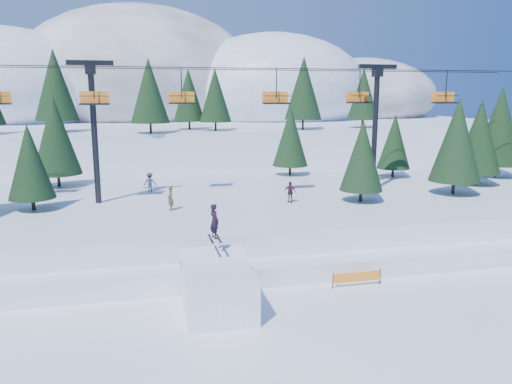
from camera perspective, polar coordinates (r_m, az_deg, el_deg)
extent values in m
plane|color=white|center=(23.14, 2.66, -15.64)|extent=(160.00, 160.00, 0.00)
cube|color=white|center=(39.39, -4.27, -2.38)|extent=(70.00, 22.00, 2.50)
cube|color=white|center=(30.12, -1.40, -8.02)|extent=(70.00, 6.00, 1.10)
cube|color=white|center=(88.40, -9.13, 6.14)|extent=(110.00, 60.00, 6.00)
ellipsoid|color=white|center=(94.62, -26.93, 10.54)|extent=(36.00, 32.40, 19.80)
ellipsoid|color=#605B59|center=(97.95, -13.30, 12.46)|extent=(44.00, 39.60, 26.40)
ellipsoid|color=white|center=(92.95, 2.00, 11.70)|extent=(34.00, 30.60, 19.72)
ellipsoid|color=#605B59|center=(105.34, 11.91, 10.70)|extent=(30.00, 27.00, 15.00)
cylinder|color=black|center=(59.30, -11.94, 7.16)|extent=(0.26, 0.26, 1.19)
cone|color=#1C391A|center=(59.18, -12.11, 11.27)|extent=(4.42, 4.42, 7.31)
cylinder|color=black|center=(62.77, -4.64, 7.51)|extent=(0.26, 0.26, 1.07)
cone|color=#1C391A|center=(62.65, -4.69, 11.00)|extent=(3.97, 3.97, 6.57)
cylinder|color=black|center=(64.85, 5.38, 7.71)|extent=(0.26, 0.26, 1.28)
cone|color=#1C391A|center=(64.74, 5.45, 11.75)|extent=(4.76, 4.76, 7.87)
cylinder|color=black|center=(64.67, -21.68, 7.01)|extent=(0.26, 0.26, 1.36)
cone|color=#1C391A|center=(64.57, -21.99, 11.32)|extent=(5.06, 5.06, 8.38)
cylinder|color=black|center=(69.37, 12.03, 7.66)|extent=(0.26, 0.26, 1.11)
cone|color=#1C391A|center=(69.26, 12.16, 10.93)|extent=(4.12, 4.12, 6.81)
cylinder|color=black|center=(65.38, -7.61, 7.60)|extent=(0.26, 0.26, 1.08)
cone|color=#1C391A|center=(65.27, -7.70, 10.96)|extent=(3.99, 3.99, 6.60)
cube|color=white|center=(24.53, -4.37, -11.22)|extent=(3.28, 4.05, 2.22)
cube|color=white|center=(25.74, -4.98, -7.38)|extent=(3.28, 1.42, 0.79)
imported|color=black|center=(25.08, -4.78, -3.34)|extent=(0.62, 0.75, 1.76)
cube|color=black|center=(25.30, -5.20, -5.33)|extent=(0.11, 1.65, 0.03)
cube|color=black|center=(25.35, -4.30, -5.28)|extent=(0.11, 1.65, 0.03)
cylinder|color=black|center=(38.18, -17.97, 6.19)|extent=(0.44, 0.44, 10.00)
cube|color=black|center=(38.13, -18.44, 13.84)|extent=(3.20, 0.35, 0.35)
cube|color=black|center=(38.11, -18.40, 13.16)|extent=(0.70, 0.70, 0.70)
cylinder|color=black|center=(42.31, 13.42, 6.85)|extent=(0.44, 0.44, 10.00)
cube|color=black|center=(42.26, 13.74, 13.76)|extent=(3.20, 0.35, 0.35)
cube|color=black|center=(42.24, 13.71, 13.15)|extent=(0.70, 0.70, 0.70)
cylinder|color=black|center=(37.53, -1.13, 13.98)|extent=(46.00, 0.06, 0.06)
cylinder|color=black|center=(39.88, -1.84, 13.80)|extent=(46.00, 0.06, 0.06)
cylinder|color=black|center=(36.86, -18.10, 11.79)|extent=(0.08, 0.08, 2.20)
cube|color=black|center=(36.86, -17.96, 9.54)|extent=(2.00, 0.75, 0.12)
cube|color=orange|center=(37.23, -17.95, 10.24)|extent=(2.00, 0.10, 0.85)
cylinder|color=black|center=(36.50, -18.06, 10.39)|extent=(2.00, 0.06, 0.06)
cylinder|color=black|center=(39.23, -8.51, 12.13)|extent=(0.08, 0.08, 2.20)
cube|color=black|center=(39.23, -8.45, 10.01)|extent=(2.00, 0.75, 0.12)
cube|color=orange|center=(39.61, -8.52, 10.67)|extent=(2.00, 0.10, 0.85)
cylinder|color=black|center=(38.88, -8.44, 10.81)|extent=(2.00, 0.06, 0.06)
cylinder|color=black|center=(38.02, 2.36, 12.27)|extent=(0.08, 0.08, 2.20)
cube|color=black|center=(38.02, 2.34, 10.09)|extent=(2.00, 0.75, 0.12)
cube|color=orange|center=(38.38, 2.19, 10.77)|extent=(2.00, 0.10, 0.85)
cylinder|color=black|center=(37.67, 2.49, 10.92)|extent=(2.00, 0.06, 0.06)
cylinder|color=black|center=(42.90, 11.76, 11.92)|extent=(0.08, 0.08, 2.20)
cube|color=black|center=(42.89, 11.69, 9.99)|extent=(2.00, 0.75, 0.12)
cube|color=orange|center=(43.24, 11.50, 10.60)|extent=(2.00, 0.10, 0.85)
cylinder|color=black|center=(42.57, 11.91, 10.71)|extent=(2.00, 0.06, 0.06)
cylinder|color=black|center=(43.89, 20.93, 11.41)|extent=(0.08, 0.08, 2.20)
cube|color=black|center=(43.89, 20.80, 9.52)|extent=(2.00, 0.75, 0.12)
cube|color=orange|center=(44.20, 20.57, 10.13)|extent=(2.00, 0.10, 0.85)
cylinder|color=black|center=(43.59, 21.10, 10.22)|extent=(2.00, 0.06, 0.06)
cylinder|color=black|center=(43.18, 21.61, 0.48)|extent=(0.26, 0.26, 1.08)
cone|color=#1C391A|center=(42.69, 21.98, 5.55)|extent=(4.00, 4.00, 6.61)
cylinder|color=black|center=(48.51, 23.83, 1.38)|extent=(0.26, 0.26, 1.05)
cone|color=#1C391A|center=(48.08, 24.18, 5.80)|extent=(3.91, 3.91, 6.47)
cylinder|color=black|center=(53.95, 25.71, 2.21)|extent=(0.26, 0.26, 1.21)
cone|color=#1C391A|center=(53.54, 26.10, 6.79)|extent=(4.51, 4.51, 7.45)
cylinder|color=black|center=(50.38, 15.35, 2.15)|extent=(0.26, 0.26, 0.85)
cone|color=#1C391A|center=(50.02, 15.53, 5.60)|extent=(3.17, 3.17, 5.24)
cylinder|color=black|center=(46.76, -21.61, 1.25)|extent=(0.26, 0.26, 1.10)
cone|color=#1C391A|center=(46.31, -21.95, 6.04)|extent=(4.08, 4.08, 6.75)
cylinder|color=black|center=(49.92, 3.91, 2.50)|extent=(0.26, 0.26, 0.94)
cone|color=#1C391A|center=(49.53, 3.96, 6.36)|extent=(3.51, 3.51, 5.80)
cylinder|color=black|center=(37.92, -24.10, -1.28)|extent=(0.26, 0.26, 0.84)
cone|color=#1C391A|center=(37.45, -24.46, 3.21)|extent=(3.12, 3.12, 5.15)
cylinder|color=black|center=(38.24, 11.85, -0.43)|extent=(0.26, 0.26, 0.86)
cone|color=#1C391A|center=(37.76, 12.04, 4.14)|extent=(3.19, 3.19, 5.28)
imported|color=#42202E|center=(37.11, 3.90, 0.01)|extent=(0.96, 0.89, 1.58)
imported|color=#1C352D|center=(45.51, 10.88, 2.05)|extent=(1.05, 1.05, 1.84)
imported|color=brown|center=(34.95, -9.76, -0.71)|extent=(0.54, 0.70, 1.71)
imported|color=#263548|center=(42.05, -12.03, 1.10)|extent=(1.07, 0.68, 1.58)
cylinder|color=black|center=(27.83, 8.78, -10.01)|extent=(0.06, 0.06, 0.90)
cylinder|color=black|center=(28.95, 14.00, -9.37)|extent=(0.06, 0.06, 0.90)
cube|color=orange|center=(28.33, 11.45, -9.50)|extent=(2.80, 0.07, 0.55)
cylinder|color=black|center=(31.39, 16.87, -7.90)|extent=(0.06, 0.06, 0.90)
cylinder|color=black|center=(32.66, 21.35, -7.45)|extent=(0.06, 0.06, 0.90)
cube|color=orange|center=(31.97, 19.17, -7.51)|extent=(2.80, 0.24, 0.55)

